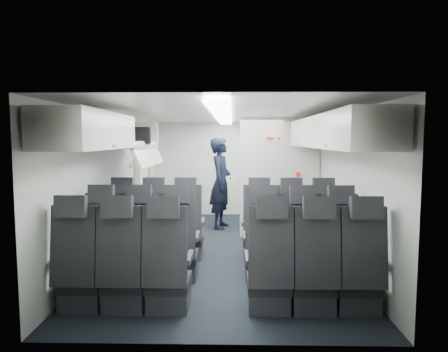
{
  "coord_description": "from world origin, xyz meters",
  "views": [
    {
      "loc": [
        0.15,
        -6.29,
        1.77
      ],
      "look_at": [
        0.0,
        0.4,
        1.15
      ],
      "focal_mm": 32.0,
      "sensor_mm": 36.0,
      "label": 1
    }
  ],
  "objects_px": {
    "seat_row_rear": "(218,273)",
    "carry_on_bag": "(136,135)",
    "boarding_door": "(143,180)",
    "seat_row_front": "(223,232)",
    "flight_attendant": "(221,183)",
    "seat_row_mid": "(221,249)",
    "galley_unit": "(268,175)"
  },
  "relations": [
    {
      "from": "boarding_door",
      "to": "seat_row_rear",
      "type": "bearing_deg",
      "value": -67.13
    },
    {
      "from": "galley_unit",
      "to": "carry_on_bag",
      "type": "height_order",
      "value": "carry_on_bag"
    },
    {
      "from": "seat_row_front",
      "to": "carry_on_bag",
      "type": "bearing_deg",
      "value": 160.32
    },
    {
      "from": "seat_row_rear",
      "to": "galley_unit",
      "type": "relative_size",
      "value": 1.75
    },
    {
      "from": "seat_row_rear",
      "to": "carry_on_bag",
      "type": "distance_m",
      "value": 3.02
    },
    {
      "from": "seat_row_rear",
      "to": "galley_unit",
      "type": "distance_m",
      "value": 5.17
    },
    {
      "from": "seat_row_rear",
      "to": "flight_attendant",
      "type": "bearing_deg",
      "value": 91.24
    },
    {
      "from": "boarding_door",
      "to": "galley_unit",
      "type": "bearing_deg",
      "value": 24.28
    },
    {
      "from": "seat_row_rear",
      "to": "boarding_door",
      "type": "relative_size",
      "value": 1.79
    },
    {
      "from": "seat_row_mid",
      "to": "flight_attendant",
      "type": "bearing_deg",
      "value": 91.61
    },
    {
      "from": "seat_row_rear",
      "to": "carry_on_bag",
      "type": "height_order",
      "value": "carry_on_bag"
    },
    {
      "from": "boarding_door",
      "to": "carry_on_bag",
      "type": "height_order",
      "value": "carry_on_bag"
    },
    {
      "from": "seat_row_mid",
      "to": "carry_on_bag",
      "type": "xyz_separation_m",
      "value": [
        -1.37,
        1.39,
        1.42
      ]
    },
    {
      "from": "seat_row_front",
      "to": "seat_row_rear",
      "type": "relative_size",
      "value": 1.0
    },
    {
      "from": "galley_unit",
      "to": "flight_attendant",
      "type": "relative_size",
      "value": 1.05
    },
    {
      "from": "seat_row_mid",
      "to": "galley_unit",
      "type": "relative_size",
      "value": 1.75
    },
    {
      "from": "flight_attendant",
      "to": "seat_row_mid",
      "type": "bearing_deg",
      "value": -167.15
    },
    {
      "from": "seat_row_front",
      "to": "boarding_door",
      "type": "height_order",
      "value": "boarding_door"
    },
    {
      "from": "seat_row_rear",
      "to": "boarding_door",
      "type": "bearing_deg",
      "value": 112.87
    },
    {
      "from": "galley_unit",
      "to": "carry_on_bag",
      "type": "bearing_deg",
      "value": -129.96
    },
    {
      "from": "carry_on_bag",
      "to": "boarding_door",
      "type": "bearing_deg",
      "value": 91.51
    },
    {
      "from": "seat_row_front",
      "to": "boarding_door",
      "type": "relative_size",
      "value": 1.79
    },
    {
      "from": "seat_row_mid",
      "to": "seat_row_rear",
      "type": "bearing_deg",
      "value": -90.0
    },
    {
      "from": "seat_row_mid",
      "to": "flight_attendant",
      "type": "xyz_separation_m",
      "value": [
        -0.08,
        3.02,
        0.5
      ]
    },
    {
      "from": "seat_row_front",
      "to": "flight_attendant",
      "type": "relative_size",
      "value": 1.84
    },
    {
      "from": "seat_row_front",
      "to": "flight_attendant",
      "type": "height_order",
      "value": "flight_attendant"
    },
    {
      "from": "seat_row_rear",
      "to": "boarding_door",
      "type": "height_order",
      "value": "boarding_door"
    },
    {
      "from": "seat_row_mid",
      "to": "seat_row_rear",
      "type": "distance_m",
      "value": 0.9
    },
    {
      "from": "seat_row_rear",
      "to": "galley_unit",
      "type": "xyz_separation_m",
      "value": [
        0.95,
        5.05,
        0.55
      ]
    },
    {
      "from": "boarding_door",
      "to": "carry_on_bag",
      "type": "bearing_deg",
      "value": -80.33
    },
    {
      "from": "boarding_door",
      "to": "flight_attendant",
      "type": "bearing_deg",
      "value": 1.16
    },
    {
      "from": "galley_unit",
      "to": "flight_attendant",
      "type": "height_order",
      "value": "galley_unit"
    }
  ]
}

